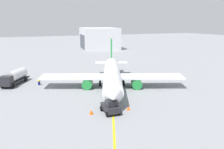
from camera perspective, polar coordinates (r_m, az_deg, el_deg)
ground_plane at (r=51.18m, az=-0.00°, el=-3.28°), size 400.00×400.00×0.00m
airplane at (r=51.06m, az=-0.01°, el=-0.34°), size 31.73×29.57×9.50m
fuel_tanker at (r=58.44m, az=-22.03°, el=-0.49°), size 9.58×7.01×3.15m
pushback_tug at (r=37.30m, az=-0.32°, el=-7.67°), size 3.72×2.51×2.20m
refueling_worker at (r=56.00m, az=-16.88°, el=-1.59°), size 0.63×0.57×1.71m
safety_cone_nose at (r=37.23m, az=-4.93°, el=-8.81°), size 0.67×0.67×0.74m
safety_cone_wingtip at (r=38.90m, az=3.92°, el=-7.92°), size 0.59×0.59×0.65m
distant_hangar at (r=129.23m, az=-3.12°, el=8.57°), size 25.95×21.53×10.76m
taxi_line_marking at (r=51.17m, az=-0.00°, el=-3.28°), size 75.53×34.60×0.01m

